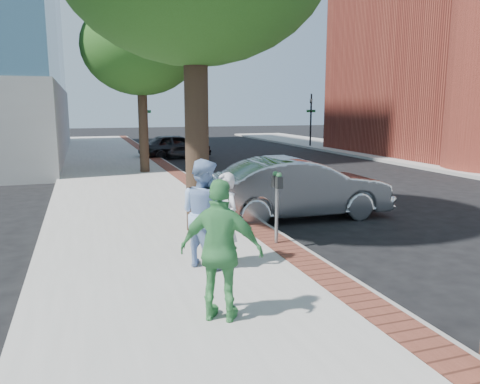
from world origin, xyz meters
name	(u,v)px	position (x,y,z in m)	size (l,w,h in m)	color
ground	(252,258)	(0.00, 0.00, 0.00)	(120.00, 120.00, 0.00)	black
sidewalk	(131,190)	(-1.50, 8.00, 0.07)	(5.00, 60.00, 0.15)	#9E9991
brick_strip	(193,184)	(0.70, 8.00, 0.15)	(0.60, 60.00, 0.01)	brown
curb	(203,186)	(1.05, 8.00, 0.07)	(0.10, 60.00, 0.15)	gray
signal_near	(146,117)	(0.90, 22.00, 2.25)	(0.70, 0.15, 3.80)	black
signal_far	(311,116)	(12.50, 22.00, 2.25)	(0.70, 0.15, 3.80)	black
tree_far	(140,47)	(-0.50, 12.00, 5.30)	(4.80, 4.80, 7.14)	black
parking_meter	(277,192)	(0.65, 0.32, 1.21)	(0.12, 0.32, 1.47)	gray
person_gray	(225,221)	(-0.75, -0.72, 0.98)	(0.60, 0.40, 1.65)	silver
person_officer	(204,213)	(-1.07, -0.52, 1.09)	(0.91, 0.71, 1.88)	#8EACDB
person_green	(221,251)	(-1.39, -2.65, 1.08)	(1.09, 0.45, 1.86)	#469A53
sedan_silver	(299,188)	(2.33, 2.79, 0.80)	(1.68, 4.83, 1.59)	#A5A9AC
bg_car	(176,146)	(2.05, 18.23, 0.69)	(1.64, 4.07, 1.39)	black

